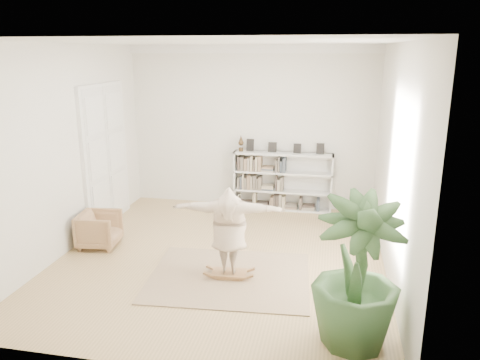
{
  "coord_description": "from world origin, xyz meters",
  "views": [
    {
      "loc": [
        1.78,
        -7.26,
        3.47
      ],
      "look_at": [
        0.26,
        0.4,
        1.31
      ],
      "focal_mm": 35.0,
      "sensor_mm": 36.0,
      "label": 1
    }
  ],
  "objects_px": {
    "bookshelf": "(282,182)",
    "armchair": "(99,229)",
    "rocker_board": "(229,273)",
    "person": "(229,228)",
    "houseplant": "(357,273)"
  },
  "relations": [
    {
      "from": "bookshelf",
      "to": "armchair",
      "type": "xyz_separation_m",
      "value": [
        -3.04,
        -2.75,
        -0.31
      ]
    },
    {
      "from": "bookshelf",
      "to": "armchair",
      "type": "bearing_deg",
      "value": -137.95
    },
    {
      "from": "bookshelf",
      "to": "rocker_board",
      "type": "height_order",
      "value": "bookshelf"
    },
    {
      "from": "bookshelf",
      "to": "armchair",
      "type": "height_order",
      "value": "bookshelf"
    },
    {
      "from": "person",
      "to": "houseplant",
      "type": "height_order",
      "value": "houseplant"
    },
    {
      "from": "armchair",
      "to": "houseplant",
      "type": "xyz_separation_m",
      "value": [
        4.45,
        -2.14,
        0.62
      ]
    },
    {
      "from": "bookshelf",
      "to": "houseplant",
      "type": "xyz_separation_m",
      "value": [
        1.41,
        -4.89,
        0.31
      ]
    },
    {
      "from": "armchair",
      "to": "rocker_board",
      "type": "distance_m",
      "value": 2.72
    },
    {
      "from": "armchair",
      "to": "houseplant",
      "type": "height_order",
      "value": "houseplant"
    },
    {
      "from": "person",
      "to": "houseplant",
      "type": "bearing_deg",
      "value": 139.13
    },
    {
      "from": "rocker_board",
      "to": "houseplant",
      "type": "distance_m",
      "value": 2.47
    },
    {
      "from": "houseplant",
      "to": "armchair",
      "type": "bearing_deg",
      "value": 154.31
    },
    {
      "from": "armchair",
      "to": "rocker_board",
      "type": "height_order",
      "value": "armchair"
    },
    {
      "from": "rocker_board",
      "to": "person",
      "type": "xyz_separation_m",
      "value": [
        -0.0,
        0.0,
        0.76
      ]
    },
    {
      "from": "rocker_board",
      "to": "person",
      "type": "height_order",
      "value": "person"
    }
  ]
}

